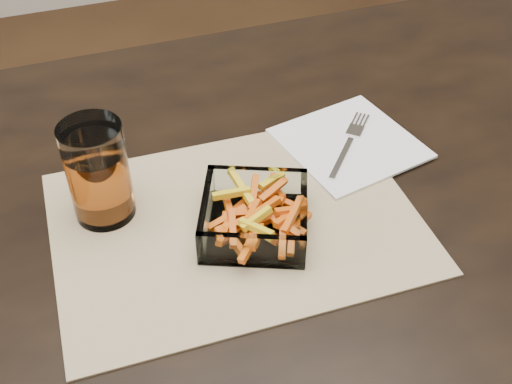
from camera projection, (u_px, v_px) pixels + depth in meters
dining_table at (302, 235)px, 0.91m from camera, size 1.60×0.90×0.75m
placemat at (236, 222)px, 0.80m from camera, size 0.46×0.34×0.00m
glass_bowl at (254, 218)px, 0.78m from camera, size 0.16×0.16×0.05m
tumbler at (99, 175)px, 0.78m from camera, size 0.08×0.08×0.13m
napkin at (350, 143)px, 0.92m from camera, size 0.21×0.21×0.00m
fork at (349, 142)px, 0.91m from camera, size 0.12×0.13×0.00m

